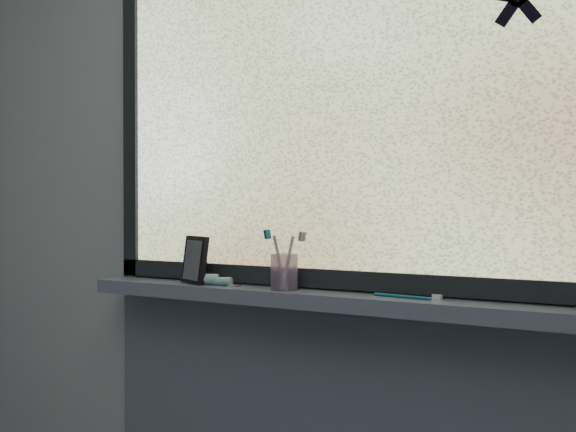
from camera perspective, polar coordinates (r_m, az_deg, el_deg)
The scene contains 9 objects.
wall_back at distance 1.71m, azimuth 6.52°, elevation 1.09°, with size 3.00×0.01×2.50m, color #9EA3A8.
windowsill at distance 1.65m, azimuth 5.50°, elevation -7.59°, with size 1.62×0.14×0.04m, color slate.
window_pane at distance 1.71m, azimuth 6.23°, elevation 10.52°, with size 1.50×0.01×1.00m, color silver.
frame_bottom at distance 1.69m, azimuth 6.15°, elevation -5.70°, with size 1.60×0.03×0.05m, color black.
frame_left at distance 2.13m, azimuth -13.66°, elevation 8.57°, with size 0.05×0.03×1.10m, color black.
vanity_mirror at distance 1.88m, azimuth -8.28°, elevation -3.88°, with size 0.11×0.05×0.14m, color black.
toothpaste_tube at distance 1.84m, azimuth -6.59°, elevation -5.64°, with size 0.17×0.04×0.03m, color silver, non-canonical shape.
toothbrush_cup at distance 1.72m, azimuth -0.35°, elevation -5.00°, with size 0.07×0.07×0.09m, color #AD8DBA.
toothbrush_lying at distance 1.59m, azimuth 10.12°, elevation -6.97°, with size 0.18×0.02×0.01m, color #0C566D, non-canonical shape.
Camera 1 is at (0.65, -0.27, 1.24)m, focal length 40.00 mm.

